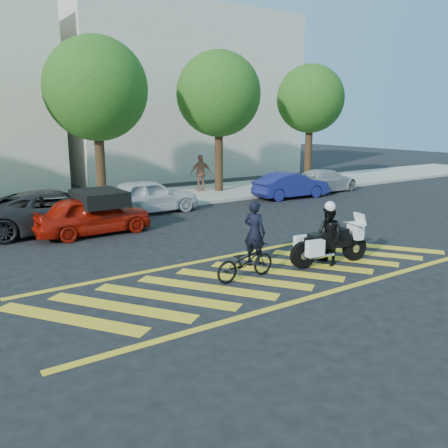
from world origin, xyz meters
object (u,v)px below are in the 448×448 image
police_motorcycle (329,244)px  red_convertible (93,215)px  parked_mid_left (57,210)px  officer_moto (329,236)px  parked_far_right (325,180)px  parked_right (291,185)px  bicycle (245,262)px  officer_bike (254,232)px  parked_mid_right (149,196)px

police_motorcycle → red_convertible: (-4.30, 7.12, 0.09)m
red_convertible → parked_mid_left: 1.53m
officer_moto → parked_mid_left: bearing=-138.8°
red_convertible → parked_far_right: (13.86, 2.40, -0.06)m
red_convertible → parked_right: (10.94, 1.92, -0.04)m
bicycle → police_motorcycle: size_ratio=0.71×
officer_moto → parked_right: officer_moto is taller
parked_mid_left → bicycle: bearing=-158.3°
bicycle → parked_right: 12.76m
parked_right → parked_far_right: 2.96m
officer_bike → parked_far_right: (11.21, 8.27, -0.27)m
parked_mid_left → parked_mid_right: (4.18, 1.17, -0.01)m
parked_mid_left → police_motorcycle: bearing=-143.9°
parked_far_right → parked_mid_right: bearing=82.3°
officer_bike → police_motorcycle: size_ratio=0.72×
officer_moto → parked_mid_left: 9.83m
officer_moto → parked_mid_left: (-5.19, 8.35, -0.08)m
police_motorcycle → red_convertible: bearing=130.5°
officer_bike → officer_moto: size_ratio=1.08×
parked_mid_left → parked_right: 11.87m
parked_mid_right → bicycle: bearing=169.5°
police_motorcycle → parked_mid_right: bearing=105.5°
officer_bike → bicycle: officer_bike is taller
red_convertible → bicycle: bearing=-167.8°
officer_bike → bicycle: size_ratio=1.02×
police_motorcycle → parked_mid_left: parked_mid_left is taller
red_convertible → parked_right: red_convertible is taller
bicycle → officer_bike: bearing=-49.5°
parked_mid_left → parked_mid_right: size_ratio=1.25×
bicycle → officer_moto: (2.64, -0.30, 0.37)m
red_convertible → parked_mid_left: bearing=35.3°
police_motorcycle → parked_mid_right: parked_mid_right is taller
red_convertible → parked_far_right: 14.07m
bicycle → parked_right: (9.30, 8.74, 0.19)m
bicycle → police_motorcycle: (2.66, -0.29, 0.14)m
parked_mid_left → parked_far_right: 14.82m
officer_bike → parked_mid_left: officer_bike is taller
red_convertible → parked_far_right: red_convertible is taller
officer_bike → parked_mid_left: 7.94m
parked_right → parked_far_right: bearing=-76.4°
officer_bike → parked_right: (8.28, 7.78, -0.24)m
bicycle → parked_mid_left: parked_mid_left is taller
red_convertible → officer_bike: bearing=-157.0°
parked_right → police_motorcycle: bearing=147.9°
officer_bike → parked_right: bearing=-70.5°
officer_bike → parked_mid_right: officer_bike is taller
police_motorcycle → officer_moto: (-0.02, -0.01, 0.23)m
parked_mid_right → parked_far_right: size_ratio=0.99×
parked_mid_right → parked_far_right: parked_mid_right is taller
police_motorcycle → parked_mid_left: size_ratio=0.46×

